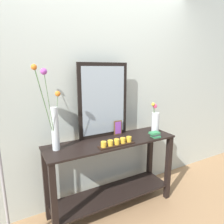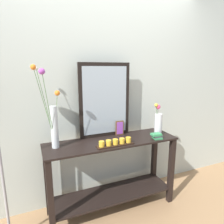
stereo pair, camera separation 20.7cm
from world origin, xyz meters
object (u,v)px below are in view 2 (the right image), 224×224
at_px(candle_tray, 115,143).
at_px(mirror_leaning, 105,100).
at_px(picture_frame_small, 120,128).
at_px(console_table, 112,169).
at_px(book_stack, 157,136).
at_px(tall_vase_left, 53,119).
at_px(vase_right, 158,122).

bearing_deg(candle_tray, mirror_leaning, 87.95).
height_order(mirror_leaning, candle_tray, mirror_leaning).
relative_size(mirror_leaning, picture_frame_small, 4.89).
bearing_deg(mirror_leaning, candle_tray, -92.05).
bearing_deg(candle_tray, picture_frame_small, 57.43).
distance_m(candle_tray, picture_frame_small, 0.34).
height_order(console_table, picture_frame_small, picture_frame_small).
distance_m(picture_frame_small, book_stack, 0.43).
relative_size(tall_vase_left, picture_frame_small, 4.73).
xyz_separation_m(picture_frame_small, book_stack, (0.33, -0.27, -0.06)).
bearing_deg(picture_frame_small, candle_tray, -122.57).
height_order(console_table, tall_vase_left, tall_vase_left).
relative_size(tall_vase_left, vase_right, 2.15).
xyz_separation_m(console_table, book_stack, (0.49, -0.13, 0.36)).
distance_m(candle_tray, book_stack, 0.51).
bearing_deg(console_table, picture_frame_small, 42.13).
bearing_deg(book_stack, vase_right, 50.62).
xyz_separation_m(vase_right, candle_tray, (-0.60, -0.12, -0.12)).
distance_m(console_table, vase_right, 0.75).
bearing_deg(candle_tray, book_stack, 0.61).
bearing_deg(picture_frame_small, book_stack, -39.75).
relative_size(candle_tray, picture_frame_small, 2.31).
distance_m(vase_right, picture_frame_small, 0.46).
bearing_deg(vase_right, book_stack, -129.38).
bearing_deg(mirror_leaning, book_stack, -32.08).
height_order(candle_tray, picture_frame_small, picture_frame_small).
bearing_deg(mirror_leaning, vase_right, -18.54).
relative_size(console_table, picture_frame_small, 8.54).
bearing_deg(console_table, vase_right, -1.83).
relative_size(vase_right, picture_frame_small, 2.20).
distance_m(vase_right, candle_tray, 0.63).
height_order(console_table, mirror_leaning, mirror_leaning).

